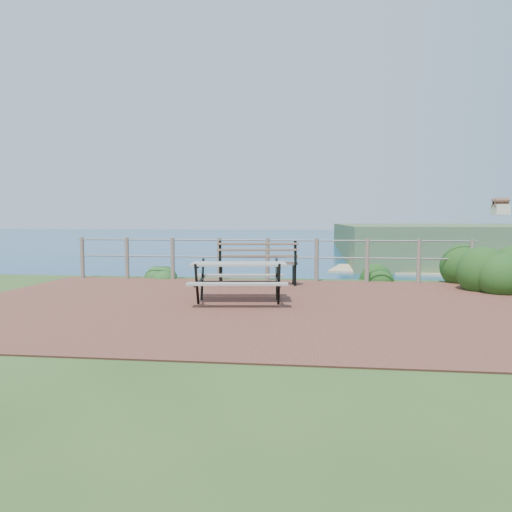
% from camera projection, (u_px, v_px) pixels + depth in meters
% --- Properties ---
extents(ground, '(10.00, 7.00, 0.12)m').
position_uv_depth(ground, '(247.00, 305.00, 8.45)').
color(ground, brown).
rests_on(ground, ground).
extents(ocean, '(1200.00, 1200.00, 0.00)m').
position_uv_depth(ocean, '(317.00, 225.00, 206.36)').
color(ocean, '#155F83').
rests_on(ocean, ground).
extents(safety_railing, '(9.40, 0.10, 1.00)m').
position_uv_depth(safety_railing, '(267.00, 257.00, 11.72)').
color(safety_railing, '#6B5B4C').
rests_on(safety_railing, ground).
extents(picnic_table, '(1.69, 1.40, 0.68)m').
position_uv_depth(picnic_table, '(239.00, 278.00, 8.59)').
color(picnic_table, gray).
rests_on(picnic_table, ground).
extents(park_bench, '(1.79, 0.68, 0.98)m').
position_uv_depth(park_bench, '(258.00, 256.00, 10.90)').
color(park_bench, brown).
rests_on(park_bench, ground).
extents(shrub_right_front, '(1.27, 1.27, 1.81)m').
position_uv_depth(shrub_right_front, '(509.00, 294.00, 9.77)').
color(shrub_right_front, '#154615').
rests_on(shrub_right_front, ground).
extents(shrub_right_edge, '(1.04, 1.04, 1.49)m').
position_uv_depth(shrub_right_edge, '(474.00, 284.00, 11.29)').
color(shrub_right_edge, '#154615').
rests_on(shrub_right_edge, ground).
extents(shrub_lip_west, '(0.81, 0.81, 0.57)m').
position_uv_depth(shrub_lip_west, '(161.00, 278.00, 12.43)').
color(shrub_lip_west, '#1C4A1D').
rests_on(shrub_lip_west, ground).
extents(shrub_lip_east, '(0.81, 0.81, 0.56)m').
position_uv_depth(shrub_lip_east, '(376.00, 279.00, 12.13)').
color(shrub_lip_east, '#154615').
rests_on(shrub_lip_east, ground).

